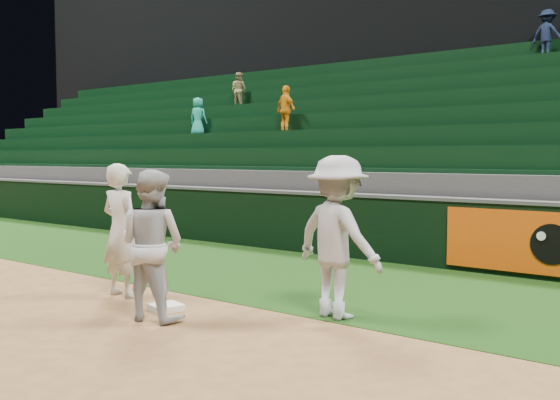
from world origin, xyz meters
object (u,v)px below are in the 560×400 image
at_px(first_base, 166,307).
at_px(baserunner, 152,245).
at_px(first_baseman, 121,230).
at_px(base_coach, 338,237).

distance_m(first_base, baserunner, 0.96).
height_order(first_base, first_baseman, first_baseman).
bearing_deg(baserunner, first_base, -74.22).
bearing_deg(first_baseman, base_coach, -166.17).
distance_m(baserunner, base_coach, 2.24).
bearing_deg(baserunner, first_baseman, -33.64).
bearing_deg(first_baseman, baserunner, 154.94).
relative_size(first_base, baserunner, 0.20).
bearing_deg(base_coach, first_base, 39.67).
bearing_deg(first_baseman, first_base, 168.63).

